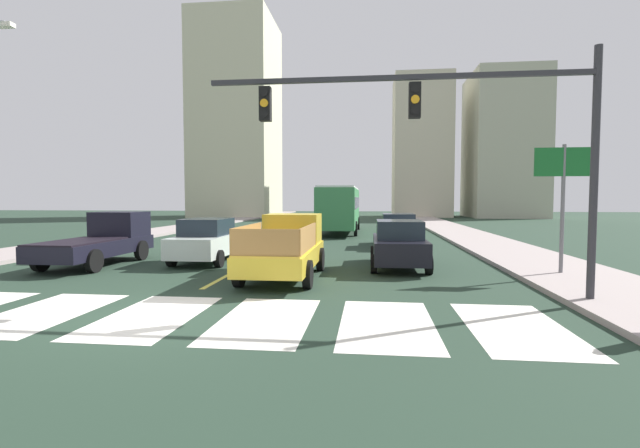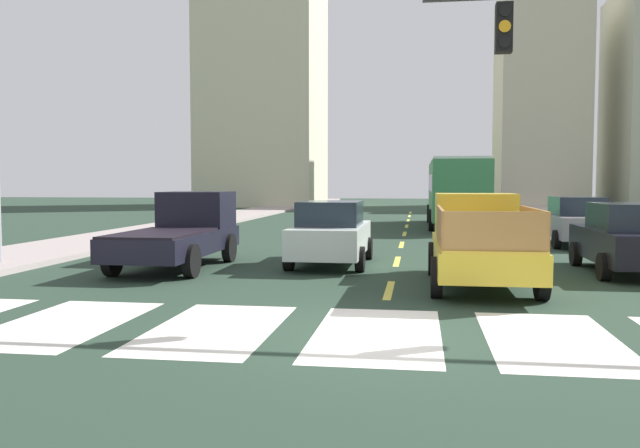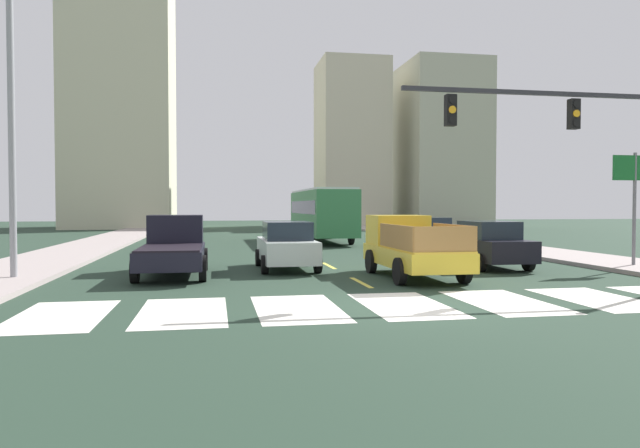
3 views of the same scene
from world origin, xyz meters
name	(u,v)px [view 2 (image 2 of 3)]	position (x,y,z in m)	size (l,w,h in m)	color
ground_plane	(377,334)	(0.00, 0.00, 0.00)	(160.00, 160.00, 0.00)	#24372A
sidewalk_left	(153,231)	(-10.98, 18.00, 0.07)	(3.63, 110.00, 0.15)	#A0928F
crosswalk_stripe_1	(64,323)	(-4.95, 0.00, 0.00)	(1.85, 3.67, 0.01)	white
crosswalk_stripe_2	(215,328)	(-2.48, 0.00, 0.00)	(1.85, 3.67, 0.01)	white
crosswalk_stripe_3	(377,334)	(0.00, 0.00, 0.00)	(1.85, 3.67, 0.01)	white
crosswalk_stripe_4	(552,339)	(2.48, 0.00, 0.00)	(1.85, 3.67, 0.01)	white
lane_dash_0	(389,290)	(0.00, 4.00, 0.00)	(0.16, 2.40, 0.01)	#D8CC48
lane_dash_1	(397,261)	(0.00, 9.00, 0.00)	(0.16, 2.40, 0.01)	#D8CC48
lane_dash_2	(402,245)	(0.00, 14.00, 0.00)	(0.16, 2.40, 0.01)	#D8CC48
lane_dash_3	(405,234)	(0.00, 19.00, 0.00)	(0.16, 2.40, 0.01)	#D8CC48
lane_dash_4	(407,226)	(0.00, 24.00, 0.00)	(0.16, 2.40, 0.01)	#D8CC48
lane_dash_5	(408,220)	(0.00, 29.00, 0.00)	(0.16, 2.40, 0.01)	#D8CC48
lane_dash_6	(409,216)	(0.00, 34.00, 0.00)	(0.16, 2.40, 0.01)	#D8CC48
lane_dash_7	(410,213)	(0.00, 39.00, 0.00)	(0.16, 2.40, 0.01)	#D8CC48
pickup_stakebed	(480,241)	(1.92, 5.22, 0.94)	(2.18, 5.20, 1.96)	gold
pickup_dark	(182,232)	(-5.62, 7.11, 0.92)	(2.18, 5.20, 1.96)	black
city_bus	(456,188)	(2.41, 23.74, 1.95)	(2.72, 10.80, 3.32)	#357E48
sedan_near_left	(628,239)	(5.64, 7.31, 0.86)	(2.02, 4.40, 1.72)	black
sedan_far	(331,233)	(-1.74, 7.97, 0.86)	(2.02, 4.40, 1.72)	silver
sedan_mid	(576,221)	(6.06, 14.59, 0.86)	(2.02, 4.40, 1.72)	gray
tower_tall_centre	(264,62)	(-13.86, 51.73, 13.49)	(10.45, 11.58, 26.99)	beige
block_mid_right	(540,102)	(11.64, 54.50, 9.60)	(7.67, 7.87, 19.19)	beige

